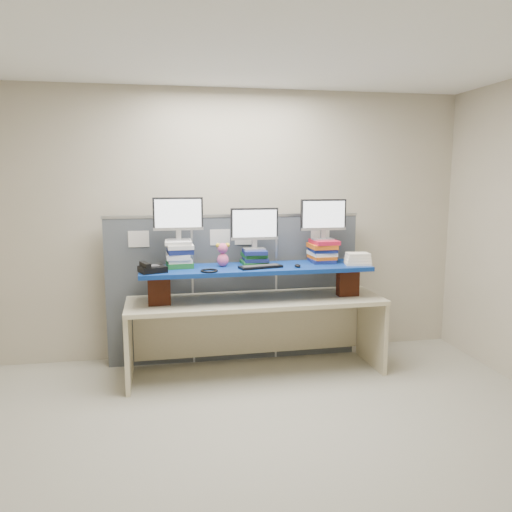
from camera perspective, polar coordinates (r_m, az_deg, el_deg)
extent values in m
cube|color=#BFB49D|center=(3.33, 1.59, 0.46)|extent=(5.00, 4.00, 2.80)
cube|color=#B3AF9C|center=(3.79, 1.49, -20.90)|extent=(5.00, 4.00, 0.01)
cube|color=white|center=(3.42, 1.70, 24.31)|extent=(5.00, 4.00, 0.01)
cube|color=#444950|center=(5.14, -12.10, -4.12)|extent=(0.85, 0.05, 1.50)
cube|color=#444950|center=(5.18, -2.45, -3.83)|extent=(0.85, 0.05, 1.50)
cube|color=#444950|center=(5.36, 6.79, -3.45)|extent=(0.85, 0.05, 1.50)
cube|color=silver|center=(5.06, -2.51, 4.64)|extent=(2.60, 0.06, 0.03)
cube|color=white|center=(5.02, -13.26, 1.91)|extent=(0.20, 0.00, 0.16)
cube|color=white|center=(5.04, -4.14, 2.15)|extent=(0.20, 0.00, 0.16)
cube|color=white|center=(5.07, -1.32, 2.21)|extent=(0.20, 0.00, 0.16)
cube|color=white|center=(5.25, 7.35, 2.37)|extent=(0.20, 0.00, 0.16)
cube|color=beige|center=(4.81, 0.00, -5.14)|extent=(2.46, 0.77, 0.04)
cube|color=beige|center=(4.83, -14.36, -9.96)|extent=(0.06, 0.66, 0.70)
cube|color=beige|center=(5.27, 13.07, -8.30)|extent=(0.06, 0.66, 0.70)
cube|color=maroon|center=(4.63, -11.00, -3.83)|extent=(0.20, 0.11, 0.28)
cube|color=maroon|center=(4.98, 10.44, -2.92)|extent=(0.20, 0.11, 0.28)
cube|color=navy|center=(4.74, 0.00, -1.43)|extent=(2.19, 0.59, 0.04)
cube|color=#1B6627|center=(4.76, -8.72, -0.95)|extent=(0.26, 0.28, 0.05)
cube|color=white|center=(4.76, -8.74, -0.44)|extent=(0.23, 0.29, 0.03)
cube|color=white|center=(4.74, -8.91, 0.01)|extent=(0.23, 0.28, 0.05)
cube|color=navy|center=(4.74, -8.68, 0.61)|extent=(0.25, 0.30, 0.05)
cube|color=white|center=(4.73, -8.67, 1.12)|extent=(0.25, 0.29, 0.04)
cube|color=white|center=(4.74, -8.87, 1.56)|extent=(0.25, 0.29, 0.03)
cube|color=#1B6627|center=(4.86, -0.21, -0.74)|extent=(0.25, 0.29, 0.03)
cube|color=navy|center=(4.85, -0.08, -0.34)|extent=(0.23, 0.28, 0.04)
cube|color=#1B6627|center=(4.85, -0.23, 0.10)|extent=(0.23, 0.28, 0.04)
cube|color=navy|center=(4.82, -0.16, 0.50)|extent=(0.22, 0.28, 0.04)
cube|color=navy|center=(5.02, 7.50, -0.50)|extent=(0.23, 0.27, 0.03)
cube|color=#D25813|center=(5.02, 7.53, -0.11)|extent=(0.24, 0.30, 0.03)
cube|color=white|center=(5.03, 7.54, 0.31)|extent=(0.24, 0.30, 0.04)
cube|color=navy|center=(5.01, 7.61, 0.70)|extent=(0.24, 0.28, 0.04)
cube|color=#D25813|center=(5.00, 7.57, 1.14)|extent=(0.24, 0.30, 0.04)
cube|color=red|center=(5.00, 7.81, 1.60)|extent=(0.25, 0.30, 0.04)
cube|color=#B3B2B8|center=(4.73, -8.83, 1.85)|extent=(0.21, 0.13, 0.01)
cube|color=#B3B2B8|center=(4.72, -8.84, 2.43)|extent=(0.05, 0.04, 0.08)
cube|color=black|center=(4.71, -8.90, 4.79)|extent=(0.46, 0.04, 0.31)
cube|color=white|center=(4.69, -8.90, 4.77)|extent=(0.43, 0.01, 0.27)
cube|color=#B3B2B8|center=(4.83, -0.18, 0.82)|extent=(0.21, 0.13, 0.01)
cube|color=#B3B2B8|center=(4.82, -0.18, 1.39)|extent=(0.05, 0.04, 0.08)
cube|color=black|center=(4.80, -0.19, 3.69)|extent=(0.46, 0.04, 0.31)
cube|color=white|center=(4.78, -0.14, 3.67)|extent=(0.43, 0.01, 0.27)
cube|color=#B3B2B8|center=(5.00, 7.64, 1.92)|extent=(0.21, 0.13, 0.01)
cube|color=#B3B2B8|center=(5.00, 7.66, 2.47)|extent=(0.05, 0.04, 0.08)
cube|color=black|center=(4.98, 7.70, 4.70)|extent=(0.46, 0.04, 0.31)
cube|color=white|center=(4.96, 7.77, 4.68)|extent=(0.43, 0.01, 0.27)
cube|color=black|center=(4.65, 0.53, -1.25)|extent=(0.43, 0.22, 0.02)
cube|color=#313134|center=(4.65, 0.53, -1.09)|extent=(0.36, 0.17, 0.00)
ellipsoid|color=black|center=(4.71, 4.77, -1.10)|extent=(0.06, 0.10, 0.03)
cube|color=black|center=(4.53, -11.74, -1.49)|extent=(0.27, 0.26, 0.05)
cube|color=#313134|center=(4.53, -11.75, -1.10)|extent=(0.14, 0.14, 0.01)
cube|color=black|center=(4.50, -12.55, -0.98)|extent=(0.11, 0.20, 0.04)
torus|color=black|center=(4.48, -5.37, -1.69)|extent=(0.19, 0.19, 0.02)
ellipsoid|color=#E25586|center=(4.73, -3.81, -0.45)|extent=(0.11, 0.10, 0.12)
sphere|color=#E25586|center=(4.72, -3.83, 0.89)|extent=(0.10, 0.10, 0.10)
sphere|color=yellow|center=(4.71, -4.37, 1.24)|extent=(0.04, 0.04, 0.04)
sphere|color=yellow|center=(4.72, -3.29, 1.26)|extent=(0.04, 0.04, 0.04)
cube|color=white|center=(4.93, 11.54, -0.80)|extent=(0.26, 0.22, 0.03)
cube|color=white|center=(4.93, 11.55, -0.48)|extent=(0.25, 0.21, 0.03)
cube|color=white|center=(4.92, 11.56, -0.15)|extent=(0.24, 0.20, 0.03)
cube|color=white|center=(4.92, 11.57, 0.18)|extent=(0.23, 0.19, 0.03)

